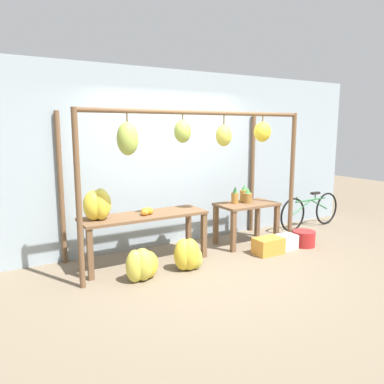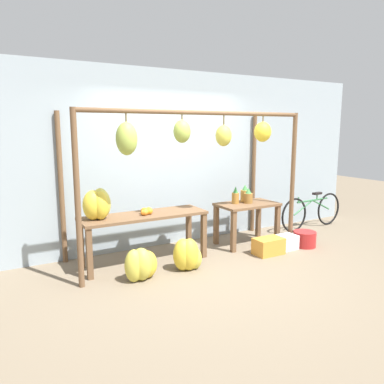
# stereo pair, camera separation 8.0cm
# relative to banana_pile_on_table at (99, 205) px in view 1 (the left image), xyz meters

# --- Properties ---
(ground_plane) EXTENTS (20.00, 20.00, 0.00)m
(ground_plane) POSITION_rel_banana_pile_on_table_xyz_m (1.33, -0.80, -0.90)
(ground_plane) COLOR #756651
(shop_wall_back) EXTENTS (8.00, 0.08, 2.80)m
(shop_wall_back) POSITION_rel_banana_pile_on_table_xyz_m (1.33, 0.64, 0.50)
(shop_wall_back) COLOR #99A8B2
(shop_wall_back) RESTS_ON ground_plane
(stall_awning) EXTENTS (3.45, 1.14, 2.12)m
(stall_awning) POSITION_rel_banana_pile_on_table_xyz_m (1.27, -0.27, 0.69)
(stall_awning) COLOR brown
(stall_awning) RESTS_ON ground_plane
(display_table_main) EXTENTS (1.78, 0.56, 0.70)m
(display_table_main) POSITION_rel_banana_pile_on_table_xyz_m (0.63, -0.02, -0.31)
(display_table_main) COLOR brown
(display_table_main) RESTS_ON ground_plane
(display_table_side) EXTENTS (0.98, 0.59, 0.68)m
(display_table_side) POSITION_rel_banana_pile_on_table_xyz_m (2.43, -0.04, -0.36)
(display_table_side) COLOR brown
(display_table_side) RESTS_ON ground_plane
(banana_pile_on_table) EXTENTS (0.47, 0.40, 0.41)m
(banana_pile_on_table) POSITION_rel_banana_pile_on_table_xyz_m (0.00, 0.00, 0.00)
(banana_pile_on_table) COLOR gold
(banana_pile_on_table) RESTS_ON display_table_main
(orange_pile) EXTENTS (0.20, 0.19, 0.09)m
(orange_pile) POSITION_rel_banana_pile_on_table_xyz_m (0.66, -0.05, -0.15)
(orange_pile) COLOR orange
(orange_pile) RESTS_ON display_table_main
(pineapple_cluster) EXTENTS (0.36, 0.27, 0.29)m
(pineapple_cluster) POSITION_rel_banana_pile_on_table_xyz_m (2.40, 0.03, -0.10)
(pineapple_cluster) COLOR #A3702D
(pineapple_cluster) RESTS_ON display_table_side
(banana_pile_ground_left) EXTENTS (0.51, 0.42, 0.42)m
(banana_pile_ground_left) POSITION_rel_banana_pile_on_table_xyz_m (0.35, -0.58, -0.70)
(banana_pile_ground_left) COLOR gold
(banana_pile_ground_left) RESTS_ON ground_plane
(banana_pile_ground_right) EXTENTS (0.47, 0.40, 0.44)m
(banana_pile_ground_right) POSITION_rel_banana_pile_on_table_xyz_m (1.02, -0.57, -0.70)
(banana_pile_ground_right) COLOR gold
(banana_pile_ground_right) RESTS_ON ground_plane
(fruit_crate_white) EXTENTS (0.45, 0.28, 0.25)m
(fruit_crate_white) POSITION_rel_banana_pile_on_table_xyz_m (2.39, -0.62, -0.78)
(fruit_crate_white) COLOR orange
(fruit_crate_white) RESTS_ON ground_plane
(blue_bucket) EXTENTS (0.36, 0.36, 0.25)m
(blue_bucket) POSITION_rel_banana_pile_on_table_xyz_m (3.16, -0.62, -0.78)
(blue_bucket) COLOR #AD2323
(blue_bucket) RESTS_ON ground_plane
(parked_bicycle) EXTENTS (1.63, 0.14, 0.68)m
(parked_bicycle) POSITION_rel_banana_pile_on_table_xyz_m (4.11, 0.13, -0.57)
(parked_bicycle) COLOR black
(parked_bicycle) RESTS_ON ground_plane
(fruit_crate_purple) EXTENTS (0.40, 0.25, 0.22)m
(fruit_crate_purple) POSITION_rel_banana_pile_on_table_xyz_m (2.76, -0.57, -0.79)
(fruit_crate_purple) COLOR silver
(fruit_crate_purple) RESTS_ON ground_plane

